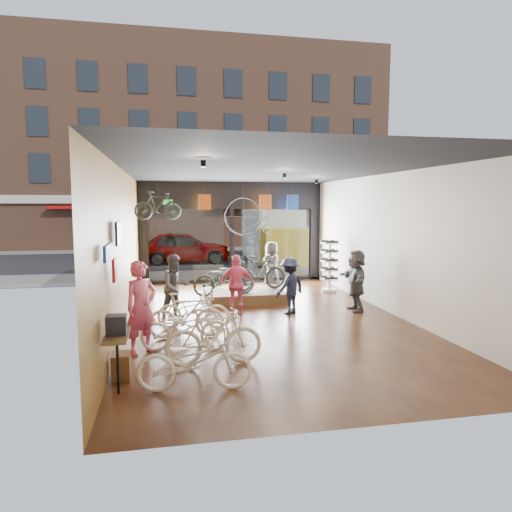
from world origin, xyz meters
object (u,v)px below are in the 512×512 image
object	(u,v)px
floor_bike_2	(186,327)
hung_bike	(158,206)
floor_bike_1	(214,336)
display_bike_right	(230,274)
customer_0	(141,307)
penny_farthing	(251,218)
customer_2	(237,285)
floor_bike_0	(194,361)
customer_1	(175,287)
street_car	(183,247)
floor_bike_3	(186,315)
customer_3	(290,286)
customer_5	(356,280)
box_truck	(276,237)
display_bike_mid	(260,273)
floor_bike_4	(193,310)
sunglasses_rack	(329,266)
display_platform	(244,295)
customer_4	(272,265)
display_bike_left	(224,278)

from	to	relation	value
floor_bike_2	hung_bike	distance (m)	6.94
floor_bike_1	display_bike_right	distance (m)	6.50
customer_0	penny_farthing	distance (m)	7.77
customer_2	hung_bike	size ratio (longest dim) A/B	1.03
floor_bike_0	customer_2	distance (m)	5.13
customer_0	customer_1	distance (m)	2.76
street_car	floor_bike_2	distance (m)	14.27
floor_bike_3	customer_2	bearing A→B (deg)	-33.97
display_bike_right	street_car	bearing A→B (deg)	5.84
floor_bike_0	penny_farthing	xyz separation A→B (m)	(2.57, 8.83, 2.02)
customer_3	customer_5	size ratio (longest dim) A/B	0.90
box_truck	customer_2	xyz separation A→B (m)	(-3.62, -10.42, -0.54)
display_bike_mid	customer_5	xyz separation A→B (m)	(2.33, -1.97, 0.01)
floor_bike_1	floor_bike_4	distance (m)	2.62
floor_bike_3	box_truck	bearing A→B (deg)	-19.71
customer_2	sunglasses_rack	size ratio (longest dim) A/B	0.92
display_bike_right	customer_5	world-z (taller)	customer_5
floor_bike_2	customer_5	bearing A→B (deg)	-58.09
customer_3	hung_bike	bearing A→B (deg)	-80.49
display_platform	customer_4	size ratio (longest dim) A/B	1.44
floor_bike_4	customer_4	distance (m)	5.57
floor_bike_1	street_car	bearing A→B (deg)	-0.54
customer_4	street_car	bearing A→B (deg)	-97.28
floor_bike_3	customer_1	xyz separation A→B (m)	(-0.19, 1.76, 0.33)
display_bike_mid	penny_farthing	size ratio (longest dim) A/B	1.09
floor_bike_2	display_platform	distance (m)	5.10
floor_bike_0	customer_1	size ratio (longest dim) A/B	1.09
display_bike_mid	customer_2	size ratio (longest dim) A/B	1.12
display_bike_right	sunglasses_rack	world-z (taller)	sunglasses_rack
box_truck	display_bike_mid	size ratio (longest dim) A/B	3.75
display_bike_left	penny_farthing	world-z (taller)	penny_farthing
floor_bike_0	customer_0	bearing A→B (deg)	29.37
customer_0	customer_1	xyz separation A→B (m)	(0.72, 2.66, -0.09)
floor_bike_1	customer_1	world-z (taller)	customer_1
customer_1	customer_2	bearing A→B (deg)	-23.24
customer_0	customer_1	world-z (taller)	customer_0
display_bike_right	customer_5	size ratio (longest dim) A/B	0.93
box_truck	hung_bike	world-z (taller)	hung_bike
floor_bike_3	customer_3	distance (m)	3.36
display_bike_right	customer_2	bearing A→B (deg)	174.48
customer_0	customer_5	bearing A→B (deg)	-8.65
street_car	sunglasses_rack	xyz separation A→B (m)	(4.62, -8.78, 0.08)
floor_bike_0	customer_1	distance (m)	4.75
floor_bike_4	sunglasses_rack	distance (m)	6.19
floor_bike_3	customer_2	distance (m)	2.44
floor_bike_3	hung_bike	xyz separation A→B (m)	(-0.64, 5.57, 2.41)
floor_bike_0	floor_bike_3	xyz separation A→B (m)	(0.00, 2.96, 0.03)
box_truck	floor_bike_2	distance (m)	14.24
floor_bike_1	customer_5	world-z (taller)	customer_5
street_car	floor_bike_4	size ratio (longest dim) A/B	2.75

